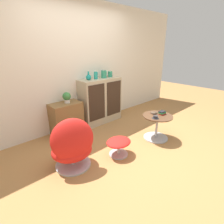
% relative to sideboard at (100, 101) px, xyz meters
% --- Properties ---
extents(ground_plane, '(12.00, 12.00, 0.00)m').
position_rel_sideboard_xyz_m(ground_plane, '(-0.36, -1.25, -0.52)').
color(ground_plane, '#A87542').
extents(wall_back, '(6.40, 0.06, 2.60)m').
position_rel_sideboard_xyz_m(wall_back, '(-0.36, 0.23, 0.78)').
color(wall_back, silver).
rests_on(wall_back, ground_plane).
extents(sideboard, '(1.00, 0.40, 1.03)m').
position_rel_sideboard_xyz_m(sideboard, '(0.00, 0.00, 0.00)').
color(sideboard, tan).
rests_on(sideboard, ground_plane).
extents(tv_console, '(0.61, 0.38, 0.65)m').
position_rel_sideboard_xyz_m(tv_console, '(-0.89, 0.01, -0.19)').
color(tv_console, brown).
rests_on(tv_console, ground_plane).
extents(egg_chair, '(0.73, 0.70, 0.82)m').
position_rel_sideboard_xyz_m(egg_chair, '(-1.39, -1.06, -0.15)').
color(egg_chair, '#B7B7BC').
rests_on(egg_chair, ground_plane).
extents(ottoman, '(0.43, 0.36, 0.28)m').
position_rel_sideboard_xyz_m(ottoman, '(-0.67, -1.28, -0.31)').
color(ottoman, '#B7B7BC').
rests_on(ottoman, ground_plane).
extents(coffee_table, '(0.56, 0.56, 0.48)m').
position_rel_sideboard_xyz_m(coffee_table, '(0.27, -1.38, -0.25)').
color(coffee_table, '#B7B7BC').
rests_on(coffee_table, ground_plane).
extents(vase_leftmost, '(0.12, 0.12, 0.18)m').
position_rel_sideboard_xyz_m(vase_leftmost, '(-0.30, 0.00, 0.58)').
color(vase_leftmost, teal).
rests_on(vase_leftmost, sideboard).
extents(vase_inner_left, '(0.08, 0.08, 0.16)m').
position_rel_sideboard_xyz_m(vase_inner_left, '(-0.11, 0.00, 0.59)').
color(vase_inner_left, teal).
rests_on(vase_inner_left, sideboard).
extents(vase_inner_right, '(0.13, 0.13, 0.16)m').
position_rel_sideboard_xyz_m(vase_inner_right, '(0.12, 0.00, 0.60)').
color(vase_inner_right, '#2D8E6B').
rests_on(vase_inner_right, sideboard).
extents(vase_rightmost, '(0.10, 0.10, 0.13)m').
position_rel_sideboard_xyz_m(vase_rightmost, '(0.31, 0.00, 0.58)').
color(vase_rightmost, '#2D8E6B').
rests_on(vase_rightmost, sideboard).
extents(potted_plant, '(0.16, 0.16, 0.22)m').
position_rel_sideboard_xyz_m(potted_plant, '(-0.84, 0.01, 0.25)').
color(potted_plant, silver).
rests_on(potted_plant, tv_console).
extents(teacup, '(0.13, 0.13, 0.05)m').
position_rel_sideboard_xyz_m(teacup, '(0.12, -1.42, -0.02)').
color(teacup, '#2D2D33').
rests_on(teacup, coffee_table).
extents(book_stack, '(0.13, 0.11, 0.06)m').
position_rel_sideboard_xyz_m(book_stack, '(0.38, -1.40, -0.01)').
color(book_stack, red).
rests_on(book_stack, coffee_table).
extents(bowl, '(0.13, 0.13, 0.04)m').
position_rel_sideboard_xyz_m(bowl, '(0.31, -1.26, -0.02)').
color(bowl, '#4C3828').
rests_on(bowl, coffee_table).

